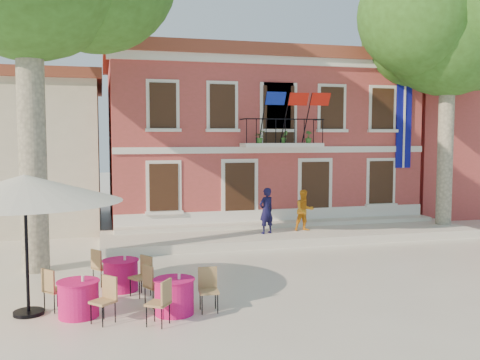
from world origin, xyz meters
The scene contains 11 objects.
ground centered at (0.00, 0.00, 0.00)m, with size 90.00×90.00×0.00m, color beige.
main_building centered at (2.00, 9.99, 3.78)m, with size 13.50×9.59×7.50m.
neighbor_east centered at (14.00, 11.00, 3.22)m, with size 9.40×9.40×6.40m.
terrace centered at (2.00, 4.40, 0.15)m, with size 14.00×3.40×0.30m, color silver.
plane_tree_east centered at (8.45, 4.24, 8.18)m, with size 5.63×5.63×11.06m.
patio_umbrella centered at (-6.46, -2.41, 2.72)m, with size 4.06×4.06×3.02m.
pedestrian_navy centered at (0.89, 4.00, 1.14)m, with size 0.61×0.40×1.68m, color #111035.
pedestrian_orange centered at (2.44, 4.19, 1.07)m, with size 0.75×0.58×1.54m, color orange.
cafe_table_0 centered at (-4.47, -1.04, 0.42)m, with size 1.46×1.81×0.95m.
cafe_table_1 centered at (-3.42, -3.16, 0.43)m, with size 1.67×1.87×0.95m.
cafe_table_2 centered at (-5.41, -2.82, 0.42)m, with size 1.60×1.71×0.95m.
Camera 1 is at (-4.86, -14.41, 3.80)m, focal length 40.00 mm.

